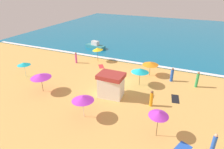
{
  "coord_description": "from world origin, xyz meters",
  "views": [
    {
      "loc": [
        7.23,
        -19.63,
        10.86
      ],
      "look_at": [
        -1.32,
        -0.24,
        0.8
      ],
      "focal_mm": 31.03,
      "sensor_mm": 36.0,
      "label": 1
    }
  ],
  "objects": [
    {
      "name": "beachgoer_0",
      "position": [
        9.58,
        -7.87,
        0.91
      ],
      "size": [
        0.38,
        0.38,
        1.87
      ],
      "color": "blue",
      "rests_on": "ground_plane"
    },
    {
      "name": "beach_umbrella_2",
      "position": [
        5.69,
        -7.54,
        2.1
      ],
      "size": [
        2.08,
        2.09,
        2.36
      ],
      "color": "#4C3823",
      "rests_on": "ground_plane"
    },
    {
      "name": "ground_plane",
      "position": [
        0.0,
        0.0,
        0.0
      ],
      "size": [
        60.0,
        60.0,
        0.0
      ],
      "primitive_type": "plane",
      "color": "#E0A856"
    },
    {
      "name": "beach_towel_0",
      "position": [
        -4.53,
        3.15,
        0.01
      ],
      "size": [
        1.42,
        1.62,
        0.01
      ],
      "color": "red",
      "rests_on": "ground_plane"
    },
    {
      "name": "beach_umbrella_4",
      "position": [
        -0.74,
        -7.77,
        1.94
      ],
      "size": [
        2.73,
        2.74,
        2.21
      ],
      "color": "silver",
      "rests_on": "ground_plane"
    },
    {
      "name": "beach_umbrella_3",
      "position": [
        -11.8,
        -3.7,
        1.76
      ],
      "size": [
        1.99,
        1.99,
        1.95
      ],
      "color": "silver",
      "rests_on": "ground_plane"
    },
    {
      "name": "beachgoer_5",
      "position": [
        8.18,
        2.17,
        0.92
      ],
      "size": [
        0.44,
        0.44,
        1.9
      ],
      "color": "green",
      "rests_on": "ground_plane"
    },
    {
      "name": "small_boat_0",
      "position": [
        -9.22,
        10.15,
        0.53
      ],
      "size": [
        3.89,
        2.02,
        1.33
      ],
      "color": "teal",
      "rests_on": "ocean_water"
    },
    {
      "name": "beachgoer_2",
      "position": [
        4.33,
        -3.67,
        0.82
      ],
      "size": [
        0.44,
        0.44,
        1.68
      ],
      "color": "orange",
      "rests_on": "ground_plane"
    },
    {
      "name": "beach_umbrella_1",
      "position": [
        2.54,
        3.04,
        1.67
      ],
      "size": [
        2.84,
        2.84,
        1.88
      ],
      "color": "#4C3823",
      "rests_on": "ground_plane"
    },
    {
      "name": "beach_umbrella_0",
      "position": [
        -5.92,
        4.83,
        1.94
      ],
      "size": [
        2.07,
        2.06,
        2.21
      ],
      "color": "#4C3823",
      "rests_on": "ground_plane"
    },
    {
      "name": "beachgoer_3",
      "position": [
        5.36,
        2.53,
        0.81
      ],
      "size": [
        0.37,
        0.37,
        1.72
      ],
      "color": "blue",
      "rests_on": "ground_plane"
    },
    {
      "name": "beach_umbrella_5",
      "position": [
        -7.25,
        -5.71,
        1.89
      ],
      "size": [
        3.09,
        3.09,
        2.14
      ],
      "color": "#4C3823",
      "rests_on": "ground_plane"
    },
    {
      "name": "wave_breaker_foam",
      "position": [
        0.0,
        6.3,
        0.1
      ],
      "size": [
        57.0,
        0.7,
        0.01
      ],
      "primitive_type": "cube",
      "color": "white",
      "rests_on": "ocean_water"
    },
    {
      "name": "lifeguard_cabana",
      "position": [
        0.02,
        -3.53,
        1.3
      ],
      "size": [
        2.61,
        2.07,
        2.54
      ],
      "color": "white",
      "rests_on": "ground_plane"
    },
    {
      "name": "beach_umbrella_6",
      "position": [
        2.07,
        -0.01,
        1.88
      ],
      "size": [
        2.19,
        2.2,
        2.15
      ],
      "color": "#4C3823",
      "rests_on": "ground_plane"
    },
    {
      "name": "beach_towel_1",
      "position": [
        6.37,
        -1.44,
        0.01
      ],
      "size": [
        1.04,
        1.81,
        0.01
      ],
      "color": "black",
      "rests_on": "ground_plane"
    },
    {
      "name": "ocean_water",
      "position": [
        0.0,
        28.0,
        0.05
      ],
      "size": [
        60.0,
        44.0,
        0.1
      ],
      "primitive_type": "cube",
      "color": "#146B93",
      "rests_on": "ground_plane"
    },
    {
      "name": "beachgoer_4",
      "position": [
        -8.55,
        2.9,
        0.81
      ],
      "size": [
        0.39,
        0.39,
        1.63
      ],
      "color": "#D84CA5",
      "rests_on": "ground_plane"
    },
    {
      "name": "beach_towel_2",
      "position": [
        7.74,
        -8.13,
        0.01
      ],
      "size": [
        1.36,
        1.62,
        0.01
      ],
      "color": "blue",
      "rests_on": "ground_plane"
    }
  ]
}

